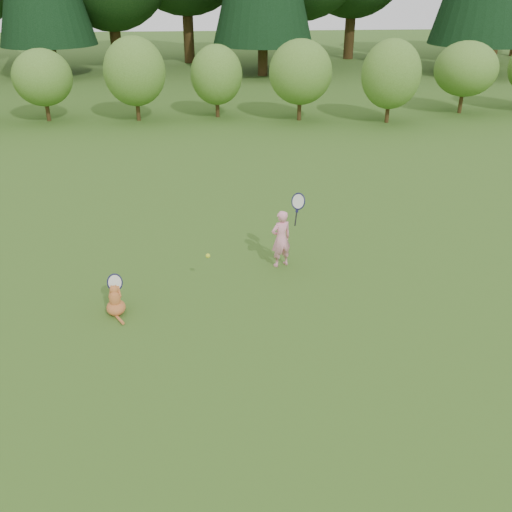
{
  "coord_description": "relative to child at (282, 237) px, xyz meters",
  "views": [
    {
      "loc": [
        -0.47,
        -7.06,
        4.58
      ],
      "look_at": [
        0.2,
        0.8,
        0.7
      ],
      "focal_mm": 40.0,
      "sensor_mm": 36.0,
      "label": 1
    }
  ],
  "objects": [
    {
      "name": "child",
      "position": [
        0.0,
        0.0,
        0.0
      ],
      "size": [
        0.63,
        0.46,
        1.53
      ],
      "rotation": [
        0.0,
        0.0,
        3.54
      ],
      "color": "pink",
      "rests_on": "ground"
    },
    {
      "name": "cat",
      "position": [
        -2.67,
        -1.35,
        -0.29
      ],
      "size": [
        0.36,
        0.68,
        0.65
      ],
      "rotation": [
        0.0,
        0.0,
        0.08
      ],
      "color": "#B95C23",
      "rests_on": "ground"
    },
    {
      "name": "ground",
      "position": [
        -0.73,
        -1.81,
        -0.54
      ],
      "size": [
        100.0,
        100.0,
        0.0
      ],
      "primitive_type": "plane",
      "color": "#265518",
      "rests_on": "ground"
    },
    {
      "name": "tennis_ball",
      "position": [
        -1.27,
        -0.63,
        0.01
      ],
      "size": [
        0.07,
        0.07,
        0.07
      ],
      "color": "yellow",
      "rests_on": "ground"
    },
    {
      "name": "shrub_row",
      "position": [
        -0.73,
        11.19,
        0.86
      ],
      "size": [
        28.0,
        3.0,
        2.8
      ],
      "primitive_type": null,
      "color": "#456E22",
      "rests_on": "ground"
    }
  ]
}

